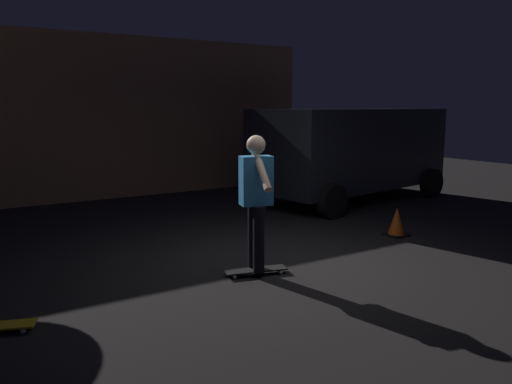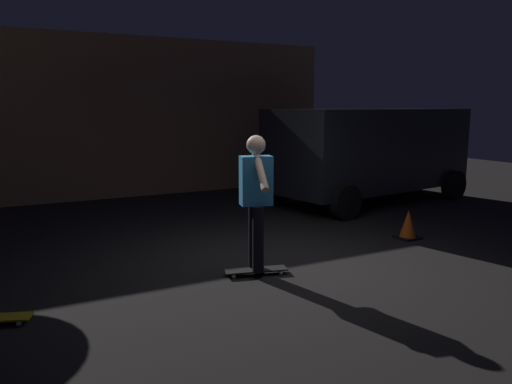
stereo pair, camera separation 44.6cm
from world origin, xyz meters
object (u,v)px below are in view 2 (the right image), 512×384
object	(u,v)px
skater	(256,193)
skateboard_ridden	(256,270)
traffic_cone	(408,225)
parked_van	(370,149)

from	to	relation	value
skater	skateboard_ridden	bearing A→B (deg)	0.00
traffic_cone	parked_van	bearing A→B (deg)	61.19
traffic_cone	skater	bearing A→B (deg)	-171.67
skateboard_ridden	skater	bearing A→B (deg)	180.00
skater	traffic_cone	bearing A→B (deg)	8.33
skateboard_ridden	parked_van	bearing A→B (deg)	35.62
skateboard_ridden	skater	size ratio (longest dim) A/B	0.48
skateboard_ridden	traffic_cone	xyz separation A→B (m)	(2.97, 0.43, 0.16)
parked_van	traffic_cone	distance (m)	3.33
parked_van	skateboard_ridden	size ratio (longest dim) A/B	6.00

